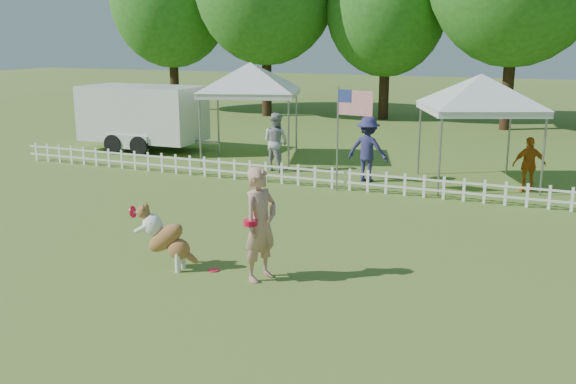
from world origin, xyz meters
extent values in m
plane|color=#4B6C22|center=(0.00, 0.00, 0.00)|extent=(120.00, 120.00, 0.00)
imported|color=tan|center=(0.87, 0.18, 0.97)|extent=(0.64, 0.81, 1.95)
cylinder|color=red|center=(-0.07, 0.21, 0.01)|extent=(0.25, 0.25, 0.02)
imported|color=#A3A3A8|center=(-2.68, 8.67, 0.90)|extent=(1.03, 0.89, 1.79)
imported|color=navy|center=(0.35, 8.32, 0.93)|extent=(1.25, 0.78, 1.85)
imported|color=#BF6216|center=(4.66, 8.74, 0.74)|extent=(0.94, 0.64, 1.48)
camera|label=1|loc=(5.37, -9.12, 4.02)|focal=40.00mm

